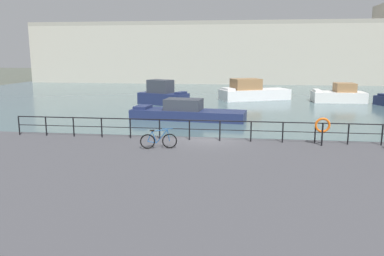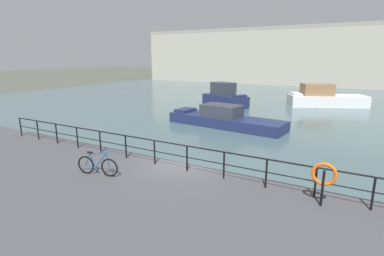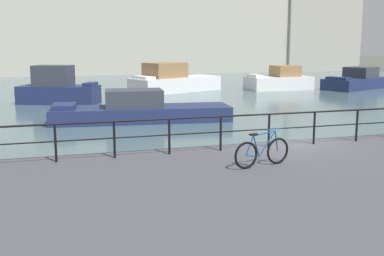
# 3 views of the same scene
# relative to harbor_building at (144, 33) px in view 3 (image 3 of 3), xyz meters

# --- Properties ---
(ground_plane) EXTENTS (240.00, 240.00, 0.00)m
(ground_plane) POSITION_rel_harbor_building_xyz_m (-6.08, -53.96, -5.60)
(ground_plane) COLOR #4C5147
(water_basin) EXTENTS (80.00, 60.00, 0.01)m
(water_basin) POSITION_rel_harbor_building_xyz_m (-6.08, -23.76, -5.60)
(water_basin) COLOR #476066
(water_basin) RESTS_ON ground_plane
(harbor_building) EXTENTS (76.24, 11.84, 14.26)m
(harbor_building) POSITION_rel_harbor_building_xyz_m (0.00, 0.00, 0.00)
(harbor_building) COLOR #B2AD9E
(harbor_building) RESTS_ON ground_plane
(moored_cabin_cruiser) EXTENTS (8.68, 6.07, 2.52)m
(moored_cabin_cruiser) POSITION_rel_harbor_building_xyz_m (-3.07, -28.03, -4.66)
(moored_cabin_cruiser) COLOR white
(moored_cabin_cruiser) RESTS_ON water_basin
(moored_small_launch) EXTENTS (5.74, 2.98, 2.15)m
(moored_small_launch) POSITION_rel_harbor_building_xyz_m (6.73, -28.88, -4.79)
(moored_small_launch) COLOR white
(moored_small_launch) RESTS_ON water_basin
(moored_harbor_tender) EXTENTS (9.80, 3.61, 1.72)m
(moored_harbor_tender) POSITION_rel_harbor_building_xyz_m (-8.90, -42.86, -5.00)
(moored_harbor_tender) COLOR navy
(moored_harbor_tender) RESTS_ON water_basin
(moored_red_daysailer) EXTENTS (7.60, 5.48, 1.98)m
(moored_red_daysailer) POSITION_rel_harbor_building_xyz_m (13.76, -30.49, -4.87)
(moored_red_daysailer) COLOR navy
(moored_red_daysailer) RESTS_ON water_basin
(moored_white_yacht) EXTENTS (5.85, 4.19, 2.65)m
(moored_white_yacht) POSITION_rel_harbor_building_xyz_m (-12.83, -33.61, -4.58)
(moored_white_yacht) COLOR navy
(moored_white_yacht) RESTS_ON water_basin
(quay_railing) EXTENTS (22.50, 0.07, 1.08)m
(quay_railing) POSITION_rel_harbor_building_xyz_m (-5.37, -54.71, -3.90)
(quay_railing) COLOR black
(quay_railing) RESTS_ON quay_promenade
(parked_bicycle) EXTENTS (1.74, 0.45, 0.98)m
(parked_bicycle) POSITION_rel_harbor_building_xyz_m (-8.18, -56.78, -4.25)
(parked_bicycle) COLOR black
(parked_bicycle) RESTS_ON quay_promenade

